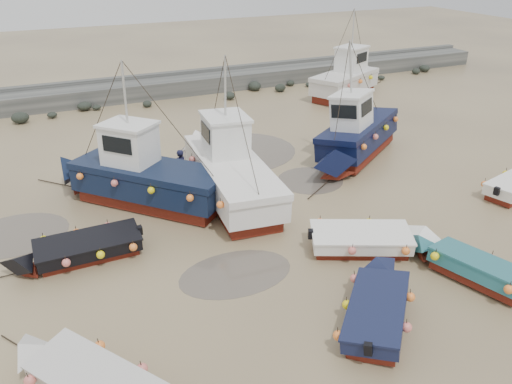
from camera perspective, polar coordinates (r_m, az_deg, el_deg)
ground at (r=19.74m, az=3.09°, el=-5.40°), size 120.00×120.00×0.00m
seawall at (r=38.92m, az=-11.76°, el=11.49°), size 60.00×4.92×1.50m
puddle_a at (r=17.85m, az=-2.34°, el=-9.26°), size 4.11×4.11×0.01m
puddle_b at (r=24.62m, az=6.20°, el=1.36°), size 3.26×3.26×0.01m
puddle_c at (r=22.19m, az=-25.80°, el=-4.40°), size 4.11×4.11×0.01m
puddle_d at (r=27.89m, az=-2.14°, el=4.62°), size 6.59×6.59×0.01m
dinghy_0 at (r=14.24m, az=-18.51°, el=-19.32°), size 4.14×5.50×1.43m
dinghy_1 at (r=16.13m, az=14.08°, el=-12.27°), size 4.61×4.84×1.43m
dinghy_2 at (r=18.85m, az=23.14°, el=-7.51°), size 2.68×5.36×1.43m
dinghy_4 at (r=19.34m, az=-19.68°, el=-5.95°), size 6.06×2.02×1.43m
dinghy_5 at (r=19.25m, az=12.94°, el=-5.12°), size 5.74×3.40×1.43m
cabin_boat_0 at (r=22.44m, az=-13.37°, el=1.92°), size 7.85×8.04×6.22m
cabin_boat_1 at (r=22.68m, az=-3.31°, el=2.84°), size 3.50×10.81×6.22m
cabin_boat_2 at (r=26.96m, az=11.46°, el=6.40°), size 8.43×6.30×6.22m
cabin_boat_3 at (r=38.81m, az=10.59°, el=12.71°), size 8.58×5.34×6.22m
person at (r=24.17m, az=-8.49°, el=0.70°), size 0.79×0.67×1.85m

